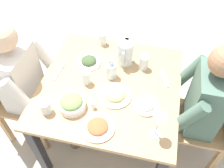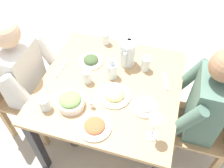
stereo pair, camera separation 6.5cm
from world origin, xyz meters
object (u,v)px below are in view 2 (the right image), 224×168
at_px(plate_dolmas, 91,60).
at_px(water_glass_far_right, 87,76).
at_px(plate_yoghurt, 145,106).
at_px(water_glass_near_right, 45,104).
at_px(chair_near, 17,89).
at_px(diner_far, 190,108).
at_px(dining_table, 110,93).
at_px(salt_shaker, 92,104).
at_px(plate_rice_curry, 95,126).
at_px(diner_near, 35,82).
at_px(water_pitcher, 127,54).
at_px(water_glass_center, 145,64).
at_px(wine_glass, 155,124).
at_px(water_glass_near_left, 106,39).
at_px(chair_far, 214,127).
at_px(salad_bowl, 70,101).
at_px(oil_carafe, 112,71).
at_px(plate_fries, 114,95).

distance_m(plate_dolmas, water_glass_far_right, 0.20).
relative_size(plate_yoghurt, water_glass_near_right, 1.90).
xyz_separation_m(chair_near, diner_far, (-0.09, 1.35, 0.15)).
relative_size(dining_table, salt_shaker, 18.15).
relative_size(dining_table, plate_rice_curry, 4.62).
height_order(diner_near, water_pitcher, diner_near).
bearing_deg(salt_shaker, water_glass_near_right, -71.60).
bearing_deg(diner_far, water_glass_center, -119.10).
xyz_separation_m(plate_rice_curry, water_glass_center, (-0.58, 0.19, 0.04)).
bearing_deg(diner_near, wine_glass, 75.23).
xyz_separation_m(water_pitcher, plate_rice_curry, (0.61, -0.05, -0.08)).
bearing_deg(water_glass_near_left, diner_far, 60.81).
xyz_separation_m(diner_near, salt_shaker, (0.14, 0.52, 0.11)).
bearing_deg(water_glass_far_right, chair_far, 91.98).
bearing_deg(salad_bowl, chair_far, 105.12).
bearing_deg(water_glass_near_right, water_glass_far_right, 149.34).
xyz_separation_m(chair_far, plate_dolmas, (-0.16, -0.99, 0.24)).
xyz_separation_m(diner_far, salad_bowl, (0.26, -0.77, 0.12)).
xyz_separation_m(wine_glass, salt_shaker, (-0.10, -0.41, -0.11)).
distance_m(water_glass_center, wine_glass, 0.57).
xyz_separation_m(water_glass_near_right, wine_glass, (0.01, 0.70, 0.10)).
bearing_deg(plate_dolmas, plate_yoghurt, 57.47).
relative_size(water_glass_near_left, water_glass_center, 0.91).
height_order(diner_near, plate_dolmas, diner_near).
xyz_separation_m(water_pitcher, wine_glass, (0.57, 0.30, 0.05)).
xyz_separation_m(salad_bowl, wine_glass, (0.07, 0.55, 0.10)).
bearing_deg(diner_far, water_glass_near_right, -70.23).
relative_size(water_glass_near_left, oil_carafe, 0.61).
bearing_deg(diner_far, water_glass_near_left, -119.19).
xyz_separation_m(plate_fries, oil_carafe, (-0.18, -0.07, 0.04)).
distance_m(dining_table, wine_glass, 0.54).
bearing_deg(water_glass_far_right, salad_bowl, -6.65).
distance_m(chair_near, plate_yoghurt, 1.08).
bearing_deg(plate_yoghurt, water_glass_center, -168.57).
bearing_deg(plate_yoghurt, water_glass_far_right, -104.21).
bearing_deg(chair_near, plate_fries, 88.79).
bearing_deg(water_pitcher, dining_table, -13.55).
bearing_deg(chair_far, oil_carafe, -94.80).
height_order(diner_far, plate_fries, diner_far).
relative_size(diner_far, water_glass_far_right, 11.35).
xyz_separation_m(water_glass_far_right, water_glass_near_right, (0.30, -0.18, -0.01)).
bearing_deg(oil_carafe, salt_shaker, -9.07).
distance_m(water_glass_near_left, oil_carafe, 0.38).
distance_m(plate_yoghurt, salt_shaker, 0.35).
xyz_separation_m(salad_bowl, water_glass_near_right, (0.07, -0.15, 0.00)).
relative_size(chair_near, water_pitcher, 4.56).
distance_m(water_glass_near_right, water_glass_center, 0.76).
bearing_deg(plate_rice_curry, wine_glass, 96.33).
relative_size(plate_rice_curry, oil_carafe, 1.29).
distance_m(dining_table, water_pitcher, 0.32).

